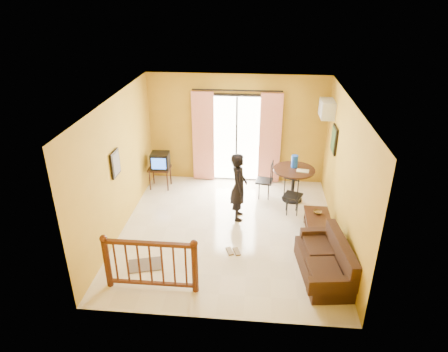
# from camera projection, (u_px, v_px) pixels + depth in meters

# --- Properties ---
(ground) EXTENTS (5.00, 5.00, 0.00)m
(ground) POSITION_uv_depth(u_px,v_px,m) (228.00, 230.00, 8.49)
(ground) COLOR beige
(ground) RESTS_ON ground
(room_shell) EXTENTS (5.00, 5.00, 5.00)m
(room_shell) POSITION_uv_depth(u_px,v_px,m) (229.00, 156.00, 7.75)
(room_shell) COLOR white
(room_shell) RESTS_ON ground
(balcony_door) EXTENTS (2.25, 0.14, 2.46)m
(balcony_door) POSITION_uv_depth(u_px,v_px,m) (237.00, 138.00, 10.16)
(balcony_door) COLOR black
(balcony_door) RESTS_ON ground
(tv_table) EXTENTS (0.54, 0.45, 0.55)m
(tv_table) POSITION_uv_depth(u_px,v_px,m) (160.00, 170.00, 10.10)
(tv_table) COLOR black
(tv_table) RESTS_ON ground
(television) EXTENTS (0.46, 0.43, 0.40)m
(television) POSITION_uv_depth(u_px,v_px,m) (160.00, 161.00, 9.97)
(television) COLOR black
(television) RESTS_ON tv_table
(picture_left) EXTENTS (0.05, 0.42, 0.52)m
(picture_left) POSITION_uv_depth(u_px,v_px,m) (115.00, 164.00, 7.82)
(picture_left) COLOR black
(picture_left) RESTS_ON room_shell
(dining_table) EXTENTS (0.98, 0.98, 0.82)m
(dining_table) POSITION_uv_depth(u_px,v_px,m) (294.00, 175.00, 9.42)
(dining_table) COLOR black
(dining_table) RESTS_ON ground
(water_jug) EXTENTS (0.16, 0.16, 0.30)m
(water_jug) POSITION_uv_depth(u_px,v_px,m) (295.00, 161.00, 9.39)
(water_jug) COLOR blue
(water_jug) RESTS_ON dining_table
(serving_tray) EXTENTS (0.31, 0.23, 0.02)m
(serving_tray) POSITION_uv_depth(u_px,v_px,m) (303.00, 171.00, 9.23)
(serving_tray) COLOR beige
(serving_tray) RESTS_ON dining_table
(dining_chairs) EXTENTS (1.12, 1.18, 0.95)m
(dining_chairs) POSITION_uv_depth(u_px,v_px,m) (277.00, 205.00, 9.46)
(dining_chairs) COLOR black
(dining_chairs) RESTS_ON ground
(air_conditioner) EXTENTS (0.31, 0.60, 0.40)m
(air_conditioner) POSITION_uv_depth(u_px,v_px,m) (327.00, 109.00, 9.13)
(air_conditioner) COLOR silver
(air_conditioner) RESTS_ON room_shell
(botanical_print) EXTENTS (0.05, 0.50, 0.60)m
(botanical_print) POSITION_uv_depth(u_px,v_px,m) (334.00, 139.00, 8.75)
(botanical_print) COLOR black
(botanical_print) RESTS_ON room_shell
(coffee_table) EXTENTS (0.51, 0.91, 0.41)m
(coffee_table) POSITION_uv_depth(u_px,v_px,m) (317.00, 223.00, 8.26)
(coffee_table) COLOR black
(coffee_table) RESTS_ON ground
(bowl) EXTENTS (0.22, 0.22, 0.06)m
(bowl) POSITION_uv_depth(u_px,v_px,m) (317.00, 212.00, 8.32)
(bowl) COLOR brown
(bowl) RESTS_ON coffee_table
(sofa) EXTENTS (0.92, 1.67, 0.76)m
(sofa) POSITION_uv_depth(u_px,v_px,m) (326.00, 263.00, 7.04)
(sofa) COLOR #301C13
(sofa) RESTS_ON ground
(standing_person) EXTENTS (0.42, 0.60, 1.54)m
(standing_person) POSITION_uv_depth(u_px,v_px,m) (239.00, 187.00, 8.63)
(standing_person) COLOR black
(standing_person) RESTS_ON ground
(stair_balustrade) EXTENTS (1.63, 0.13, 1.04)m
(stair_balustrade) POSITION_uv_depth(u_px,v_px,m) (150.00, 261.00, 6.64)
(stair_balustrade) COLOR #471E0F
(stair_balustrade) RESTS_ON ground
(doormat) EXTENTS (0.69, 0.55, 0.02)m
(doormat) POSITION_uv_depth(u_px,v_px,m) (145.00, 265.00, 7.42)
(doormat) COLOR #594E47
(doormat) RESTS_ON ground
(sandals) EXTENTS (0.32, 0.27, 0.03)m
(sandals) POSITION_uv_depth(u_px,v_px,m) (233.00, 251.00, 7.79)
(sandals) COLOR brown
(sandals) RESTS_ON ground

